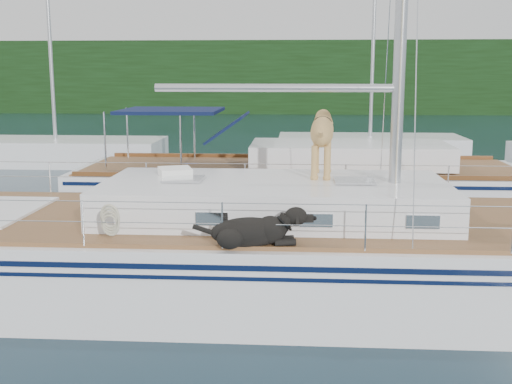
{
  "coord_description": "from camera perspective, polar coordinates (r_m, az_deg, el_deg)",
  "views": [
    {
      "loc": [
        1.14,
        -9.6,
        3.44
      ],
      "look_at": [
        0.5,
        0.2,
        1.6
      ],
      "focal_mm": 45.0,
      "sensor_mm": 36.0,
      "label": 1
    }
  ],
  "objects": [
    {
      "name": "bg_boat_west",
      "position": [
        25.49,
        -17.33,
        3.39
      ],
      "size": [
        8.0,
        3.0,
        11.65
      ],
      "color": "white",
      "rests_on": "ground"
    },
    {
      "name": "main_sailboat",
      "position": [
        10.04,
        -2.34,
        -5.34
      ],
      "size": [
        12.0,
        3.88,
        14.01
      ],
      "color": "white",
      "rests_on": "ground"
    },
    {
      "name": "ground",
      "position": [
        10.26,
        -2.9,
        -8.99
      ],
      "size": [
        120.0,
        120.0,
        0.0
      ],
      "primitive_type": "plane",
      "color": "black",
      "rests_on": "ground"
    },
    {
      "name": "bg_boat_center",
      "position": [
        25.93,
        10.08,
        3.83
      ],
      "size": [
        7.2,
        3.0,
        11.65
      ],
      "color": "white",
      "rests_on": "ground"
    },
    {
      "name": "tree_line",
      "position": [
        54.61,
        2.6,
        10.15
      ],
      "size": [
        90.0,
        3.0,
        6.0
      ],
      "primitive_type": "cube",
      "color": "black",
      "rests_on": "ground"
    },
    {
      "name": "neighbor_sailboat",
      "position": [
        16.03,
        4.33,
        0.47
      ],
      "size": [
        11.0,
        3.5,
        13.3
      ],
      "color": "white",
      "rests_on": "ground"
    },
    {
      "name": "shore_bank",
      "position": [
        55.88,
        2.6,
        7.7
      ],
      "size": [
        92.0,
        1.0,
        1.2
      ],
      "primitive_type": "cube",
      "color": "#595147",
      "rests_on": "ground"
    }
  ]
}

